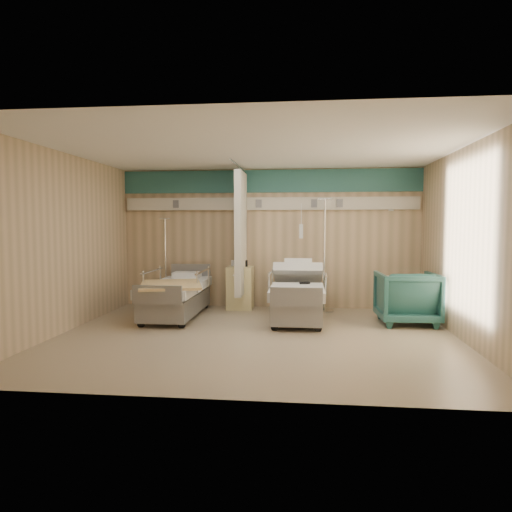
# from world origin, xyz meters

# --- Properties ---
(ground) EXTENTS (6.00, 5.00, 0.00)m
(ground) POSITION_xyz_m (0.00, 0.00, 0.00)
(ground) COLOR tan
(ground) RESTS_ON ground
(room_walls) EXTENTS (6.04, 5.04, 2.82)m
(room_walls) POSITION_xyz_m (-0.03, 0.25, 1.86)
(room_walls) COLOR tan
(room_walls) RESTS_ON ground
(bed_right) EXTENTS (1.00, 2.16, 0.63)m
(bed_right) POSITION_xyz_m (0.60, 1.30, 0.32)
(bed_right) COLOR silver
(bed_right) RESTS_ON ground
(bed_left) EXTENTS (1.00, 2.16, 0.63)m
(bed_left) POSITION_xyz_m (-1.60, 1.30, 0.32)
(bed_left) COLOR silver
(bed_left) RESTS_ON ground
(bedside_cabinet) EXTENTS (0.50, 0.48, 0.85)m
(bedside_cabinet) POSITION_xyz_m (-0.55, 2.20, 0.42)
(bedside_cabinet) COLOR beige
(bedside_cabinet) RESTS_ON ground
(visitor_armchair) EXTENTS (0.99, 1.01, 0.89)m
(visitor_armchair) POSITION_xyz_m (2.45, 1.16, 0.45)
(visitor_armchair) COLOR #20514E
(visitor_armchair) RESTS_ON ground
(waffle_blanket) EXTENTS (0.77, 0.70, 0.08)m
(waffle_blanket) POSITION_xyz_m (2.48, 1.17, 0.93)
(waffle_blanket) COLOR white
(waffle_blanket) RESTS_ON visitor_armchair
(iv_stand_right) EXTENTS (0.39, 0.39, 2.18)m
(iv_stand_right) POSITION_xyz_m (1.10, 2.10, 0.45)
(iv_stand_right) COLOR silver
(iv_stand_right) RESTS_ON ground
(iv_stand_left) EXTENTS (0.32, 0.32, 1.81)m
(iv_stand_left) POSITION_xyz_m (-2.08, 2.22, 0.37)
(iv_stand_left) COLOR silver
(iv_stand_left) RESTS_ON ground
(call_remote) EXTENTS (0.19, 0.12, 0.04)m
(call_remote) POSITION_xyz_m (0.73, 1.35, 0.65)
(call_remote) COLOR black
(call_remote) RESTS_ON bed_right
(tan_blanket) EXTENTS (1.32, 1.49, 0.04)m
(tan_blanket) POSITION_xyz_m (-1.56, 0.84, 0.65)
(tan_blanket) COLOR tan
(tan_blanket) RESTS_ON bed_left
(toiletry_bag) EXTENTS (0.27, 0.23, 0.13)m
(toiletry_bag) POSITION_xyz_m (-0.53, 2.19, 0.91)
(toiletry_bag) COLOR black
(toiletry_bag) RESTS_ON bedside_cabinet
(white_cup) EXTENTS (0.08, 0.08, 0.12)m
(white_cup) POSITION_xyz_m (-0.71, 2.30, 0.91)
(white_cup) COLOR white
(white_cup) RESTS_ON bedside_cabinet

